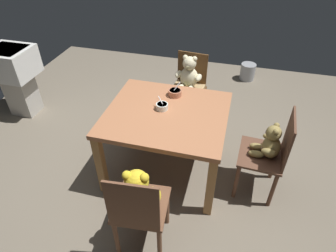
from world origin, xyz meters
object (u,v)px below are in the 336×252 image
Objects in this scene: teddy_chair_near_front at (139,199)px; teddy_chair_near_right at (269,149)px; teddy_chair_far_center at (188,81)px; porridge_bowl_white_center at (162,106)px; porridge_bowl_terracotta_far_center at (175,93)px; dining_table at (167,121)px; metal_pail at (248,72)px; sink_basin at (14,72)px.

teddy_chair_near_right is at bearing -52.67° from teddy_chair_near_front.
teddy_chair_far_center reaches higher than porridge_bowl_white_center.
porridge_bowl_terracotta_far_center is 0.27m from porridge_bowl_white_center.
teddy_chair_far_center is 0.60m from porridge_bowl_terracotta_far_center.
metal_pail is (0.72, 2.15, -0.48)m from dining_table.
teddy_chair_near_right is (0.91, -0.91, -0.03)m from teddy_chair_far_center.
teddy_chair_far_center is 6.47× the size of porridge_bowl_terracotta_far_center.
metal_pail is at bearing 30.59° from sink_basin.
porridge_bowl_white_center is at bearing -1.19° from teddy_chair_near_right.
teddy_chair_near_front reaches higher than teddy_chair_far_center.
teddy_chair_far_center reaches higher than dining_table.
teddy_chair_near_right reaches higher than teddy_chair_far_center.
dining_table is 0.94m from teddy_chair_near_right.
dining_table is 4.35× the size of metal_pail.
teddy_chair_near_right reaches higher than porridge_bowl_white_center.
porridge_bowl_white_center is at bearing -110.01° from metal_pail.
teddy_chair_near_right is at bearing -4.67° from porridge_bowl_white_center.
dining_table is at bearing -108.41° from metal_pail.
teddy_chair_near_front is 1.23m from teddy_chair_near_right.
porridge_bowl_terracotta_far_center is (-0.03, 1.17, 0.18)m from teddy_chair_near_front.
dining_table is 9.83× the size of porridge_bowl_white_center.
porridge_bowl_terracotta_far_center is 0.15× the size of sink_basin.
teddy_chair_near_front is at bearing 46.16° from teddy_chair_near_right.
sink_basin is at bearing -7.10° from teddy_chair_near_right.
dining_table is at bearing -90.98° from porridge_bowl_terracotta_far_center.
sink_basin is (-2.00, 0.48, -0.17)m from porridge_bowl_white_center.
teddy_chair_near_front is at bearing -88.76° from porridge_bowl_terracotta_far_center.
porridge_bowl_terracotta_far_center is (-0.93, 0.34, 0.22)m from teddy_chair_near_right.
porridge_bowl_terracotta_far_center is 1.20× the size of porridge_bowl_white_center.
metal_pail is at bearing 69.99° from porridge_bowl_white_center.
teddy_chair_far_center is 0.99× the size of teddy_chair_near_right.
dining_table is 0.87m from teddy_chair_far_center.
teddy_chair_near_right reaches higher than dining_table.
porridge_bowl_terracotta_far_center is at bearing -6.07° from sink_basin.
sink_basin reaches higher than teddy_chair_far_center.
teddy_chair_near_front reaches higher than teddy_chair_near_right.
teddy_chair_near_front is 7.85× the size of porridge_bowl_white_center.
teddy_chair_near_front is at bearing -33.76° from sink_basin.
teddy_chair_near_front reaches higher than dining_table.
teddy_chair_near_right is 1.01m from porridge_bowl_white_center.
dining_table reaches higher than metal_pail.
teddy_chair_far_center is 1.29m from teddy_chair_near_right.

